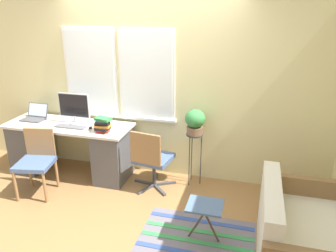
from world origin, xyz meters
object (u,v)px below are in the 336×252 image
(mouse, at_px, (90,128))
(keyboard, at_px, (70,127))
(potted_plant, at_px, (195,121))
(laptop, at_px, (35,116))
(monitor, at_px, (74,107))
(folding_stool, at_px, (205,209))
(desk_chair_wooden, at_px, (36,160))
(couch_loveseat, at_px, (300,239))
(office_chair_swivel, at_px, (151,158))
(plant_stand, at_px, (194,142))
(book_stack, at_px, (103,125))

(mouse, bearing_deg, keyboard, -175.89)
(potted_plant, bearing_deg, laptop, -177.38)
(monitor, relative_size, keyboard, 1.06)
(keyboard, bearing_deg, folding_stool, -22.87)
(desk_chair_wooden, distance_m, couch_loveseat, 3.24)
(office_chair_swivel, relative_size, plant_stand, 1.16)
(folding_stool, bearing_deg, couch_loveseat, -4.91)
(monitor, xyz_separation_m, keyboard, (0.02, -0.17, -0.23))
(monitor, distance_m, office_chair_swivel, 1.32)
(office_chair_swivel, xyz_separation_m, folding_stool, (0.85, -0.84, -0.07))
(desk_chair_wooden, bearing_deg, couch_loveseat, -18.73)
(mouse, distance_m, office_chair_swivel, 0.94)
(laptop, relative_size, office_chair_swivel, 0.38)
(laptop, relative_size, book_stack, 1.40)
(plant_stand, bearing_deg, office_chair_swivel, -150.65)
(laptop, bearing_deg, folding_stool, -20.68)
(monitor, height_order, folding_stool, monitor)
(keyboard, distance_m, mouse, 0.29)
(office_chair_swivel, bearing_deg, folding_stool, 144.17)
(keyboard, xyz_separation_m, book_stack, (0.51, -0.04, 0.09))
(keyboard, height_order, mouse, mouse)
(couch_loveseat, xyz_separation_m, folding_stool, (-0.94, 0.08, 0.11))
(couch_loveseat, bearing_deg, plant_stand, 46.35)
(book_stack, bearing_deg, couch_loveseat, -20.08)
(office_chair_swivel, distance_m, folding_stool, 1.19)
(couch_loveseat, bearing_deg, laptop, 73.17)
(office_chair_swivel, bearing_deg, monitor, -0.02)
(desk_chair_wooden, xyz_separation_m, folding_stool, (2.27, -0.37, -0.08))
(office_chair_swivel, height_order, folding_stool, office_chair_swivel)
(plant_stand, relative_size, potted_plant, 2.22)
(book_stack, bearing_deg, office_chair_swivel, 2.23)
(laptop, height_order, mouse, laptop)
(keyboard, height_order, desk_chair_wooden, desk_chair_wooden)
(book_stack, xyz_separation_m, potted_plant, (1.17, 0.32, 0.05))
(keyboard, xyz_separation_m, couch_loveseat, (2.95, -0.93, -0.51))
(keyboard, height_order, plant_stand, keyboard)
(folding_stool, bearing_deg, desk_chair_wooden, 170.61)
(monitor, xyz_separation_m, potted_plant, (1.70, 0.11, -0.08))
(mouse, relative_size, potted_plant, 0.20)
(book_stack, distance_m, folding_stool, 1.78)
(monitor, distance_m, book_stack, 0.58)
(plant_stand, bearing_deg, desk_chair_wooden, -158.74)
(potted_plant, bearing_deg, book_stack, -164.93)
(laptop, height_order, office_chair_swivel, laptop)
(desk_chair_wooden, distance_m, plant_stand, 2.08)
(keyboard, relative_size, couch_loveseat, 0.34)
(monitor, relative_size, couch_loveseat, 0.36)
(mouse, distance_m, potted_plant, 1.42)
(mouse, relative_size, folding_stool, 0.16)
(potted_plant, height_order, folding_stool, potted_plant)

